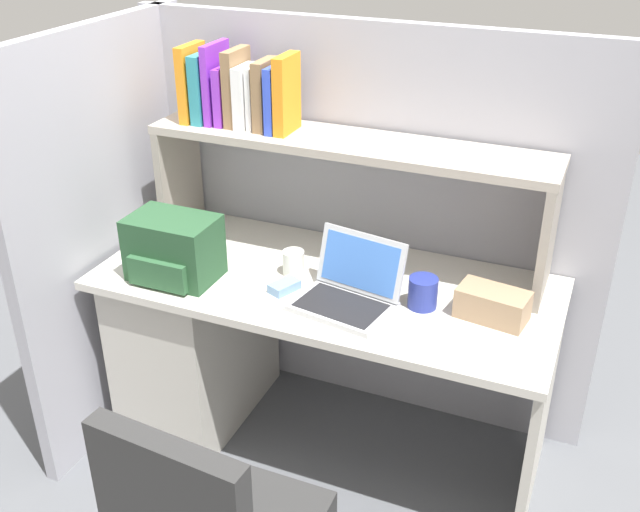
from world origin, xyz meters
name	(u,v)px	position (x,y,z in m)	size (l,w,h in m)	color
ground_plane	(325,441)	(0.00, 0.00, 0.00)	(8.00, 8.00, 0.00)	#595B60
desk	(232,334)	(-0.39, 0.00, 0.40)	(1.60, 0.70, 0.73)	beige
cubicle_partition_rear	(363,226)	(0.00, 0.38, 0.78)	(1.84, 0.05, 1.55)	#9E9EA8
cubicle_partition_left	(113,233)	(-0.85, -0.05, 0.78)	(0.05, 1.06, 1.55)	#9E9EA8
overhead_hutch	(348,166)	(0.00, 0.20, 1.08)	(1.44, 0.28, 0.45)	gray
reference_books_on_shelf	(239,91)	(-0.42, 0.20, 1.31)	(0.41, 0.18, 0.28)	orange
laptop	(349,290)	(0.13, -0.11, 0.78)	(0.35, 0.31, 0.22)	#B7BABF
backpack	(173,249)	(-0.50, -0.18, 0.84)	(0.30, 0.23, 0.22)	#264C2D
computer_mouse	(284,287)	(-0.10, -0.12, 0.75)	(0.06, 0.10, 0.03)	#7299C6
paper_cup	(294,262)	(-0.12, 0.00, 0.77)	(0.08, 0.08, 0.09)	white
tissue_box	(493,304)	(0.58, -0.02, 0.78)	(0.22, 0.12, 0.10)	#9E7F60
snack_canister	(423,292)	(0.36, -0.04, 0.78)	(0.10, 0.10, 0.10)	navy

